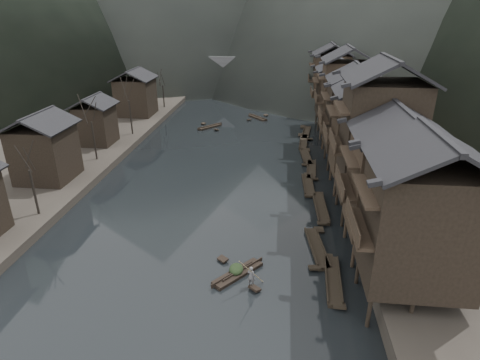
# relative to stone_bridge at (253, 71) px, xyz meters

# --- Properties ---
(water) EXTENTS (300.00, 300.00, 0.00)m
(water) POSITION_rel_stone_bridge_xyz_m (0.00, -72.00, -5.11)
(water) COLOR black
(water) RESTS_ON ground
(right_bank) EXTENTS (40.00, 200.00, 1.80)m
(right_bank) POSITION_rel_stone_bridge_xyz_m (35.00, -32.00, -4.21)
(right_bank) COLOR #2D2823
(right_bank) RESTS_ON ground
(left_bank) EXTENTS (40.00, 200.00, 1.20)m
(left_bank) POSITION_rel_stone_bridge_xyz_m (-35.00, -32.00, -4.51)
(left_bank) COLOR #2D2823
(left_bank) RESTS_ON ground
(stilt_houses) EXTENTS (9.00, 67.60, 16.52)m
(stilt_houses) POSITION_rel_stone_bridge_xyz_m (17.28, -53.13, 3.78)
(stilt_houses) COLOR black
(stilt_houses) RESTS_ON ground
(left_houses) EXTENTS (8.10, 53.20, 8.73)m
(left_houses) POSITION_rel_stone_bridge_xyz_m (-20.50, -51.88, 0.55)
(left_houses) COLOR black
(left_houses) RESTS_ON left_bank
(bare_trees) EXTENTS (3.99, 62.58, 7.98)m
(bare_trees) POSITION_rel_stone_bridge_xyz_m (-17.00, -53.16, 1.47)
(bare_trees) COLOR black
(bare_trees) RESTS_ON left_bank
(moored_sampans) EXTENTS (2.75, 48.85, 0.47)m
(moored_sampans) POSITION_rel_stone_bridge_xyz_m (11.80, -56.35, -4.91)
(moored_sampans) COLOR black
(moored_sampans) RESTS_ON water
(midriver_boats) EXTENTS (12.46, 34.23, 0.44)m
(midriver_boats) POSITION_rel_stone_bridge_xyz_m (-2.35, -19.19, -4.91)
(midriver_boats) COLOR black
(midriver_boats) RESTS_ON water
(stone_bridge) EXTENTS (40.00, 6.00, 9.00)m
(stone_bridge) POSITION_rel_stone_bridge_xyz_m (0.00, 0.00, 0.00)
(stone_bridge) COLOR #4C4C4F
(stone_bridge) RESTS_ON ground
(hero_sampan) EXTENTS (4.16, 4.70, 0.44)m
(hero_sampan) POSITION_rel_stone_bridge_xyz_m (4.59, -77.58, -4.91)
(hero_sampan) COLOR black
(hero_sampan) RESTS_ON water
(cargo_heap) EXTENTS (1.18, 1.55, 0.71)m
(cargo_heap) POSITION_rel_stone_bridge_xyz_m (4.43, -77.39, -4.31)
(cargo_heap) COLOR black
(cargo_heap) RESTS_ON hero_sampan
(boatman) EXTENTS (0.73, 0.59, 1.74)m
(boatman) POSITION_rel_stone_bridge_xyz_m (5.80, -79.02, -3.80)
(boatman) COLOR slate
(boatman) RESTS_ON hero_sampan
(bamboo_pole) EXTENTS (2.14, 2.17, 3.71)m
(bamboo_pole) POSITION_rel_stone_bridge_xyz_m (6.00, -79.02, -1.07)
(bamboo_pole) COLOR #8C7A51
(bamboo_pole) RESTS_ON boatman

